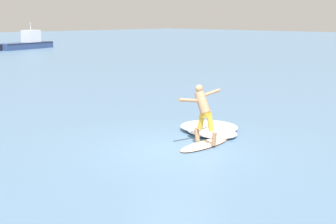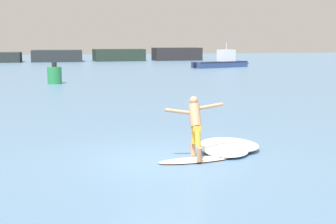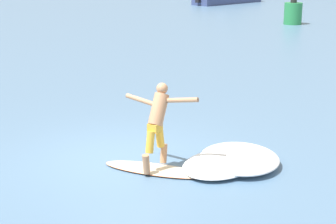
% 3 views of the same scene
% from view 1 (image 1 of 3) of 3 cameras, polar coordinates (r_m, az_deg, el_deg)
% --- Properties ---
extents(ground_plane, '(200.00, 200.00, 0.00)m').
position_cam_1_polar(ground_plane, '(12.69, 0.81, -4.58)').
color(ground_plane, '#52769A').
extents(surfboard, '(2.28, 0.78, 0.20)m').
position_cam_1_polar(surfboard, '(13.16, 4.67, -3.89)').
color(surfboard, beige).
rests_on(surfboard, ground).
extents(surfer, '(1.57, 0.84, 1.62)m').
position_cam_1_polar(surfer, '(12.98, 4.29, 0.37)').
color(surfer, tan).
rests_on(surfer, surfboard).
extents(small_boat_offshore, '(8.28, 3.88, 2.99)m').
position_cam_1_polar(small_boat_offshore, '(56.10, -16.70, 8.05)').
color(small_boat_offshore, navy).
rests_on(small_boat_offshore, ground).
extents(wave_foam_at_tail, '(1.64, 2.07, 0.18)m').
position_cam_1_polar(wave_foam_at_tail, '(14.35, 5.28, -2.36)').
color(wave_foam_at_tail, white).
rests_on(wave_foam_at_tail, ground).
extents(wave_foam_at_nose, '(2.20, 2.32, 0.27)m').
position_cam_1_polar(wave_foam_at_nose, '(14.74, 5.01, -1.82)').
color(wave_foam_at_nose, white).
rests_on(wave_foam_at_nose, ground).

